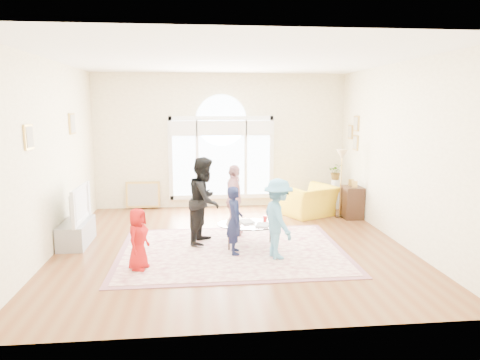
{
  "coord_description": "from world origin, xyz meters",
  "views": [
    {
      "loc": [
        -0.6,
        -7.28,
        2.44
      ],
      "look_at": [
        0.18,
        0.3,
        1.12
      ],
      "focal_mm": 32.0,
      "sensor_mm": 36.0,
      "label": 1
    }
  ],
  "objects": [
    {
      "name": "ground",
      "position": [
        0.0,
        0.0,
        0.0
      ],
      "size": [
        6.0,
        6.0,
        0.0
      ],
      "primitive_type": "plane",
      "color": "brown",
      "rests_on": "ground"
    },
    {
      "name": "room_shell",
      "position": [
        0.01,
        2.83,
        1.57
      ],
      "size": [
        6.0,
        6.0,
        6.0
      ],
      "color": "#FEF4CA",
      "rests_on": "ground"
    },
    {
      "name": "area_rug",
      "position": [
        -0.03,
        -0.35,
        0.01
      ],
      "size": [
        3.6,
        2.6,
        0.02
      ],
      "primitive_type": "cube",
      "color": "beige",
      "rests_on": "ground"
    },
    {
      "name": "rug_border",
      "position": [
        -0.03,
        -0.35,
        0.01
      ],
      "size": [
        3.8,
        2.8,
        0.01
      ],
      "primitive_type": "cube",
      "color": "#8B5763",
      "rests_on": "ground"
    },
    {
      "name": "tv_console",
      "position": [
        -2.75,
        0.3,
        0.21
      ],
      "size": [
        0.45,
        1.0,
        0.42
      ],
      "primitive_type": "cube",
      "color": "gray",
      "rests_on": "ground"
    },
    {
      "name": "television",
      "position": [
        -2.74,
        0.3,
        0.74
      ],
      "size": [
        0.17,
        1.11,
        0.64
      ],
      "color": "black",
      "rests_on": "tv_console"
    },
    {
      "name": "coffee_table",
      "position": [
        0.31,
        -0.16,
        0.4
      ],
      "size": [
        1.22,
        0.86,
        0.54
      ],
      "rotation": [
        0.0,
        0.0,
        -0.11
      ],
      "color": "silver",
      "rests_on": "ground"
    },
    {
      "name": "armchair",
      "position": [
        1.9,
        1.88,
        0.34
      ],
      "size": [
        1.34,
        1.28,
        0.68
      ],
      "primitive_type": "imported",
      "rotation": [
        0.0,
        0.0,
        3.6
      ],
      "color": "gold",
      "rests_on": "ground"
    },
    {
      "name": "side_cabinet",
      "position": [
        2.78,
        1.59,
        0.35
      ],
      "size": [
        0.4,
        0.5,
        0.7
      ],
      "primitive_type": "cube",
      "color": "black",
      "rests_on": "ground"
    },
    {
      "name": "floor_lamp",
      "position": [
        2.54,
        1.66,
        1.28
      ],
      "size": [
        0.31,
        0.31,
        1.51
      ],
      "color": "black",
      "rests_on": "ground"
    },
    {
      "name": "plant_pedestal",
      "position": [
        2.7,
        2.48,
        0.35
      ],
      "size": [
        0.2,
        0.2,
        0.7
      ],
      "primitive_type": "cylinder",
      "color": "white",
      "rests_on": "ground"
    },
    {
      "name": "potted_plant",
      "position": [
        2.7,
        2.48,
        0.89
      ],
      "size": [
        0.41,
        0.38,
        0.39
      ],
      "primitive_type": "imported",
      "rotation": [
        0.0,
        0.0,
        -0.27
      ],
      "color": "#33722D",
      "rests_on": "plant_pedestal"
    },
    {
      "name": "leaning_picture",
      "position": [
        -1.89,
        2.9,
        0.0
      ],
      "size": [
        0.8,
        0.14,
        0.62
      ],
      "primitive_type": "cube",
      "rotation": [
        -0.14,
        0.0,
        0.0
      ],
      "color": "tan",
      "rests_on": "ground"
    },
    {
      "name": "child_red",
      "position": [
        -1.49,
        -1.04,
        0.49
      ],
      "size": [
        0.43,
        0.53,
        0.93
      ],
      "primitive_type": "imported",
      "rotation": [
        0.0,
        0.0,
        1.23
      ],
      "color": "#AD1212",
      "rests_on": "area_rug"
    },
    {
      "name": "child_navy",
      "position": [
        0.01,
        -0.49,
        0.58
      ],
      "size": [
        0.28,
        0.42,
        1.13
      ],
      "primitive_type": "imported",
      "rotation": [
        0.0,
        0.0,
        1.59
      ],
      "color": "#141A3B",
      "rests_on": "area_rug"
    },
    {
      "name": "child_black",
      "position": [
        -0.47,
        0.15,
        0.79
      ],
      "size": [
        0.79,
        0.89,
        1.54
      ],
      "primitive_type": "imported",
      "rotation": [
        0.0,
        0.0,
        1.25
      ],
      "color": "black",
      "rests_on": "area_rug"
    },
    {
      "name": "child_pink",
      "position": [
        0.09,
        0.59,
        0.69
      ],
      "size": [
        0.53,
        0.84,
        1.33
      ],
      "primitive_type": "imported",
      "rotation": [
        0.0,
        0.0,
        1.28
      ],
      "color": "#CE8F93",
      "rests_on": "area_rug"
    },
    {
      "name": "child_blue",
      "position": [
        0.68,
        -0.77,
        0.67
      ],
      "size": [
        0.63,
        0.91,
        1.29
      ],
      "primitive_type": "imported",
      "rotation": [
        0.0,
        0.0,
        1.76
      ],
      "color": "#5297C0",
      "rests_on": "area_rug"
    }
  ]
}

